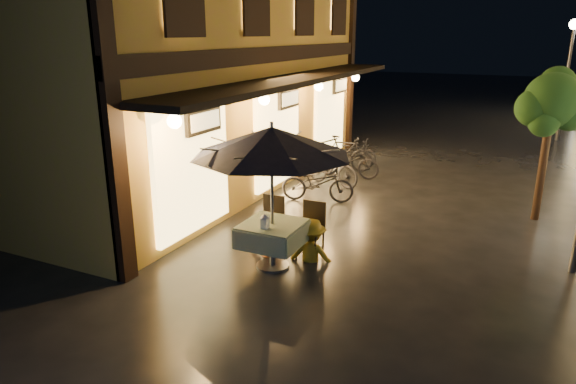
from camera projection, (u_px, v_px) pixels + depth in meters
The scene contains 16 objects.
ground at pixel (361, 286), 7.99m from camera, with size 90.00×90.00×0.00m, color black.
west_building at pixel (195, 35), 12.68m from camera, with size 5.90×11.40×7.40m.
street_tree at pixel (553, 104), 10.16m from camera, with size 1.43×1.20×3.15m.
streetlamp_far at pixel (569, 58), 17.95m from camera, with size 0.36×0.36×4.23m.
cafe_table at pixel (272, 234), 8.50m from camera, with size 0.99×0.99×0.78m.
patio_umbrella at pixel (272, 142), 8.03m from camera, with size 2.59×2.59×2.46m.
cafe_chair_left at pixel (271, 219), 9.31m from camera, with size 0.42×0.42×0.97m.
cafe_chair_right at pixel (312, 226), 8.98m from camera, with size 0.42×0.42×0.97m.
table_lantern at pixel (265, 220), 8.18m from camera, with size 0.16×0.16×0.25m.
person_orange at pixel (268, 215), 9.04m from camera, with size 0.69×0.54×1.42m, color #C64D1C.
person_yellow at pixel (311, 221), 8.75m from camera, with size 0.92×0.53×1.43m, color gold.
bicycle_0 at pixel (317, 183), 11.90m from camera, with size 0.58×1.68×0.88m, color black.
bicycle_1 at pixel (332, 167), 13.13m from camera, with size 0.46×1.62×0.97m, color black.
bicycle_2 at pixel (348, 161), 13.92m from camera, with size 0.60×1.72×0.90m, color black.
bicycle_3 at pixel (344, 153), 14.57m from camera, with size 0.47×1.66×1.00m, color black.
bicycle_4 at pixel (352, 152), 15.23m from camera, with size 0.53×1.51×0.80m, color black.
Camera 1 is at (2.07, -6.98, 3.78)m, focal length 32.00 mm.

